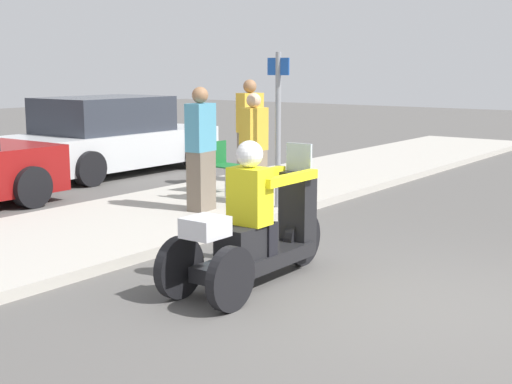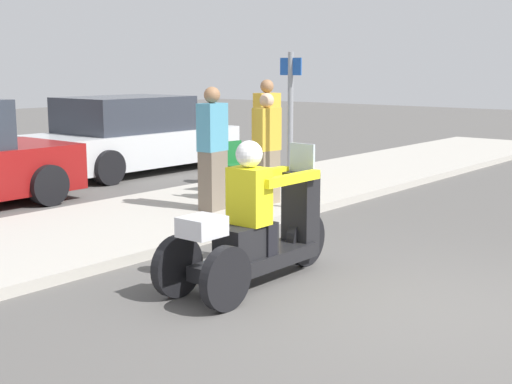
{
  "view_description": "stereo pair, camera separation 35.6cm",
  "coord_description": "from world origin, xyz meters",
  "px_view_note": "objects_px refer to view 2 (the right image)",
  "views": [
    {
      "loc": [
        -5.8,
        -2.3,
        2.12
      ],
      "look_at": [
        -0.34,
        1.74,
        0.92
      ],
      "focal_mm": 50.0,
      "sensor_mm": 36.0,
      "label": 1
    },
    {
      "loc": [
        -5.58,
        -2.58,
        2.12
      ],
      "look_at": [
        -0.34,
        1.74,
        0.92
      ],
      "focal_mm": 50.0,
      "sensor_mm": 36.0,
      "label": 2
    }
  ],
  "objects_px": {
    "spectator_mid_group": "(213,151)",
    "street_sign": "(290,124)",
    "spectator_by_tree": "(267,151)",
    "motorcycle_trike": "(256,233)",
    "parked_car_lot_right": "(131,137)",
    "folding_chair_curbside": "(236,161)",
    "spectator_with_child": "(267,133)"
  },
  "relations": [
    {
      "from": "motorcycle_trike",
      "to": "spectator_with_child",
      "type": "bearing_deg",
      "value": 37.53
    },
    {
      "from": "spectator_mid_group",
      "to": "street_sign",
      "type": "height_order",
      "value": "street_sign"
    },
    {
      "from": "spectator_by_tree",
      "to": "spectator_with_child",
      "type": "bearing_deg",
      "value": 38.49
    },
    {
      "from": "spectator_with_child",
      "to": "folding_chair_curbside",
      "type": "distance_m",
      "value": 1.32
    },
    {
      "from": "spectator_mid_group",
      "to": "folding_chair_curbside",
      "type": "relative_size",
      "value": 2.11
    },
    {
      "from": "spectator_by_tree",
      "to": "parked_car_lot_right",
      "type": "height_order",
      "value": "spectator_by_tree"
    },
    {
      "from": "motorcycle_trike",
      "to": "spectator_by_tree",
      "type": "distance_m",
      "value": 3.62
    },
    {
      "from": "motorcycle_trike",
      "to": "folding_chair_curbside",
      "type": "xyz_separation_m",
      "value": [
        3.28,
        3.11,
        0.11
      ]
    },
    {
      "from": "spectator_mid_group",
      "to": "spectator_with_child",
      "type": "xyz_separation_m",
      "value": [
        2.5,
        1.02,
        0.03
      ]
    },
    {
      "from": "spectator_with_child",
      "to": "street_sign",
      "type": "bearing_deg",
      "value": -133.55
    },
    {
      "from": "spectator_by_tree",
      "to": "parked_car_lot_right",
      "type": "distance_m",
      "value": 4.82
    },
    {
      "from": "spectator_mid_group",
      "to": "street_sign",
      "type": "bearing_deg",
      "value": -41.19
    },
    {
      "from": "spectator_mid_group",
      "to": "parked_car_lot_right",
      "type": "xyz_separation_m",
      "value": [
        2.25,
        4.34,
        -0.23
      ]
    },
    {
      "from": "motorcycle_trike",
      "to": "spectator_by_tree",
      "type": "bearing_deg",
      "value": 36.98
    },
    {
      "from": "motorcycle_trike",
      "to": "folding_chair_curbside",
      "type": "bearing_deg",
      "value": 43.51
    },
    {
      "from": "spectator_with_child",
      "to": "spectator_by_tree",
      "type": "bearing_deg",
      "value": -141.51
    },
    {
      "from": "spectator_with_child",
      "to": "parked_car_lot_right",
      "type": "distance_m",
      "value": 3.34
    },
    {
      "from": "spectator_by_tree",
      "to": "spectator_mid_group",
      "type": "bearing_deg",
      "value": 162.69
    },
    {
      "from": "spectator_by_tree",
      "to": "parked_car_lot_right",
      "type": "bearing_deg",
      "value": 73.35
    },
    {
      "from": "spectator_by_tree",
      "to": "parked_car_lot_right",
      "type": "relative_size",
      "value": 0.37
    },
    {
      "from": "spectator_by_tree",
      "to": "motorcycle_trike",
      "type": "bearing_deg",
      "value": -143.02
    },
    {
      "from": "motorcycle_trike",
      "to": "parked_car_lot_right",
      "type": "height_order",
      "value": "parked_car_lot_right"
    },
    {
      "from": "spectator_mid_group",
      "to": "motorcycle_trike",
      "type": "bearing_deg",
      "value": -129.47
    },
    {
      "from": "spectator_by_tree",
      "to": "spectator_with_child",
      "type": "height_order",
      "value": "spectator_with_child"
    },
    {
      "from": "motorcycle_trike",
      "to": "spectator_mid_group",
      "type": "relative_size",
      "value": 1.28
    },
    {
      "from": "spectator_mid_group",
      "to": "spectator_with_child",
      "type": "bearing_deg",
      "value": 22.25
    },
    {
      "from": "spectator_mid_group",
      "to": "spectator_by_tree",
      "type": "bearing_deg",
      "value": -17.31
    },
    {
      "from": "spectator_by_tree",
      "to": "spectator_with_child",
      "type": "distance_m",
      "value": 2.08
    },
    {
      "from": "motorcycle_trike",
      "to": "parked_car_lot_right",
      "type": "bearing_deg",
      "value": 57.87
    },
    {
      "from": "folding_chair_curbside",
      "to": "parked_car_lot_right",
      "type": "distance_m",
      "value": 3.8
    },
    {
      "from": "folding_chair_curbside",
      "to": "street_sign",
      "type": "xyz_separation_m",
      "value": [
        -0.44,
        -1.4,
        0.69
      ]
    },
    {
      "from": "spectator_with_child",
      "to": "parked_car_lot_right",
      "type": "height_order",
      "value": "spectator_with_child"
    }
  ]
}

